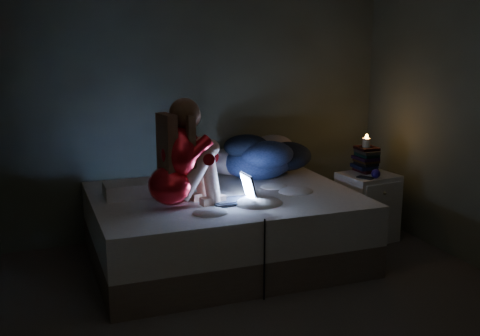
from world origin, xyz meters
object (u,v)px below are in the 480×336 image
nightstand (367,207)px  woman (170,154)px  candle (366,140)px  bed (224,227)px  phone (363,177)px  laptop (232,188)px

nightstand → woman: bearing=-178.3°
woman → candle: bearing=-0.3°
woman → nightstand: bearing=-2.7°
bed → phone: bearing=-3.0°
laptop → candle: bearing=13.2°
bed → candle: bearing=5.0°
bed → candle: 1.54m
phone → laptop: bearing=167.1°
laptop → phone: laptop is taller
bed → phone: (1.27, -0.07, 0.33)m
nightstand → candle: candle is taller
bed → nightstand: (1.39, 0.04, 0.02)m
woman → laptop: size_ratio=2.52×
laptop → nightstand: bearing=10.2°
phone → nightstand: bearing=18.2°
bed → nightstand: 1.40m
woman → candle: 1.94m
bed → woman: woman is taller
woman → candle: woman is taller
bed → nightstand: nightstand is taller
nightstand → candle: 0.61m
woman → nightstand: (1.89, 0.28, -0.68)m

